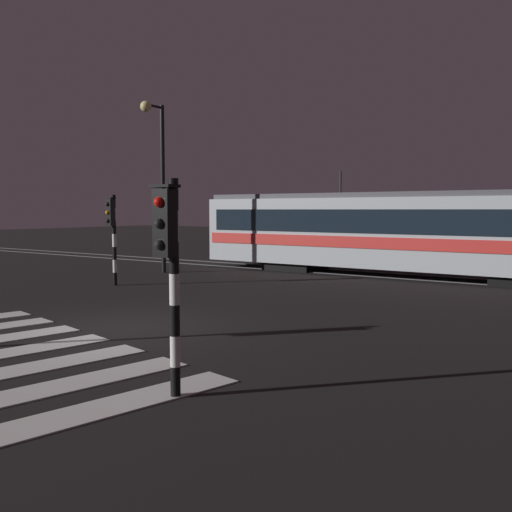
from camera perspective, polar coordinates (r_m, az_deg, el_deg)
name	(u,v)px	position (r m, az deg, el deg)	size (l,w,h in m)	color
ground_plane	(123,328)	(13.06, -13.01, -6.93)	(120.00, 120.00, 0.00)	black
rail_near	(356,275)	(22.91, 9.86, -1.90)	(80.00, 0.12, 0.03)	#59595E
rail_far	(371,272)	(24.21, 11.28, -1.58)	(80.00, 0.12, 0.03)	#59595E
crosswalk_zebra	(4,354)	(11.39, -23.68, -8.85)	(8.92, 5.46, 0.02)	silver
traffic_light_corner_far_left	(112,226)	(20.08, -14.08, 2.91)	(0.36, 0.42, 3.09)	black
traffic_light_corner_near_right	(169,255)	(7.81, -8.59, 0.11)	(0.36, 0.42, 3.01)	black
street_lamp_trackside_left	(158,166)	(23.78, -9.67, 8.82)	(0.44, 1.21, 6.83)	black
tram	(399,231)	(22.88, 13.98, 2.38)	(16.95, 2.58, 4.15)	#B2BCC1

